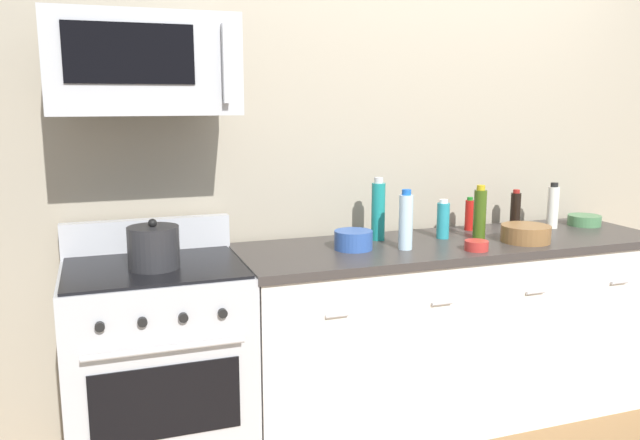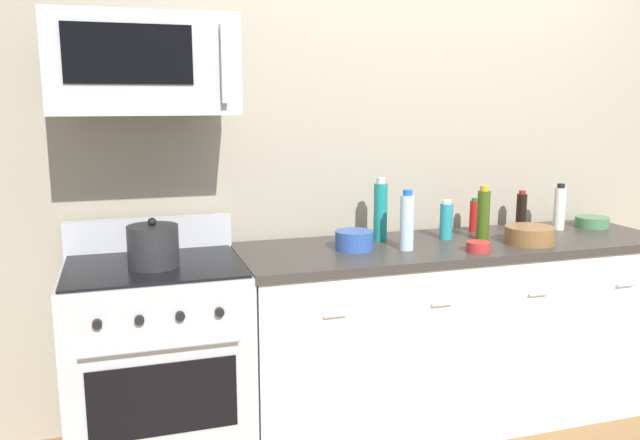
{
  "view_description": "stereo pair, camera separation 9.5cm",
  "coord_description": "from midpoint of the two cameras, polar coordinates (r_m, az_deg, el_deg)",
  "views": [
    {
      "loc": [
        -1.67,
        -2.71,
        1.61
      ],
      "look_at": [
        -0.73,
        -0.05,
        1.08
      ],
      "focal_mm": 35.88,
      "sensor_mm": 36.0,
      "label": 1
    },
    {
      "loc": [
        -1.58,
        -2.74,
        1.61
      ],
      "look_at": [
        -0.73,
        -0.05,
        1.08
      ],
      "focal_mm": 35.88,
      "sensor_mm": 36.0,
      "label": 2
    }
  ],
  "objects": [
    {
      "name": "back_wall",
      "position": [
        3.54,
        9.93,
        6.27
      ],
      "size": [
        5.26,
        0.1,
        2.7
      ],
      "primitive_type": "cube",
      "color": "#9E937F",
      "rests_on": "ground_plane"
    },
    {
      "name": "counter_unit",
      "position": [
        3.37,
        12.68,
        -9.56
      ],
      "size": [
        2.17,
        0.66,
        0.92
      ],
      "color": "silver",
      "rests_on": "ground_plane"
    },
    {
      "name": "bottle_hot_sauce_red",
      "position": [
        3.51,
        14.32,
        0.39
      ],
      "size": [
        0.05,
        0.05,
        0.18
      ],
      "color": "#B21914",
      "rests_on": "countertop_slab"
    },
    {
      "name": "bowl_wooden_salad",
      "position": [
        3.3,
        18.98,
        -1.22
      ],
      "size": [
        0.24,
        0.24,
        0.08
      ],
      "color": "brown",
      "rests_on": "countertop_slab"
    },
    {
      "name": "bottle_olive_oil",
      "position": [
        3.29,
        15.18,
        0.46
      ],
      "size": [
        0.06,
        0.06,
        0.27
      ],
      "color": "#385114",
      "rests_on": "countertop_slab"
    },
    {
      "name": "bottle_soy_sauce_dark",
      "position": [
        3.67,
        18.22,
        0.82
      ],
      "size": [
        0.06,
        0.06,
        0.21
      ],
      "color": "black",
      "rests_on": "countertop_slab"
    },
    {
      "name": "stockpot",
      "position": [
        2.75,
        -13.7,
        -2.27
      ],
      "size": [
        0.21,
        0.21,
        0.21
      ],
      "color": "#262628",
      "rests_on": "range_oven"
    },
    {
      "name": "bowl_green_glaze",
      "position": [
        3.85,
        23.75,
        -0.13
      ],
      "size": [
        0.18,
        0.18,
        0.06
      ],
      "color": "#477A4C",
      "rests_on": "countertop_slab"
    },
    {
      "name": "ground_plane",
      "position": [
        3.56,
        12.36,
        -16.54
      ],
      "size": [
        6.32,
        6.32,
        0.0
      ],
      "primitive_type": "plane",
      "color": "olive"
    },
    {
      "name": "range_oven",
      "position": [
        2.96,
        -13.3,
        -12.31
      ],
      "size": [
        0.76,
        0.69,
        1.07
      ],
      "color": "#B7BABF",
      "rests_on": "ground_plane"
    },
    {
      "name": "microwave",
      "position": [
        2.78,
        -14.52,
        13.2
      ],
      "size": [
        0.74,
        0.44,
        0.4
      ],
      "color": "#B7BABF"
    },
    {
      "name": "bottle_sparkling_teal",
      "position": [
        3.19,
        6.27,
        0.82
      ],
      "size": [
        0.07,
        0.07,
        0.32
      ],
      "color": "#197F7A",
      "rests_on": "countertop_slab"
    },
    {
      "name": "bottle_vinegar_white",
      "position": [
        3.69,
        21.27,
        1.01
      ],
      "size": [
        0.06,
        0.06,
        0.25
      ],
      "color": "silver",
      "rests_on": "countertop_slab"
    },
    {
      "name": "bottle_dish_soap",
      "position": [
        3.28,
        12.0,
        -0.06
      ],
      "size": [
        0.06,
        0.06,
        0.2
      ],
      "color": "teal",
      "rests_on": "countertop_slab"
    },
    {
      "name": "bowl_red_small",
      "position": [
        3.06,
        14.8,
        -2.29
      ],
      "size": [
        0.11,
        0.11,
        0.05
      ],
      "color": "#B72D28",
      "rests_on": "countertop_slab"
    },
    {
      "name": "bottle_water_clear",
      "position": [
        3.0,
        8.66,
        -0.15
      ],
      "size": [
        0.07,
        0.07,
        0.28
      ],
      "color": "silver",
      "rests_on": "countertop_slab"
    },
    {
      "name": "bowl_blue_mixing",
      "position": [
        2.99,
        4.01,
        -1.79
      ],
      "size": [
        0.18,
        0.18,
        0.09
      ],
      "color": "#2D519E",
      "rests_on": "countertop_slab"
    }
  ]
}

